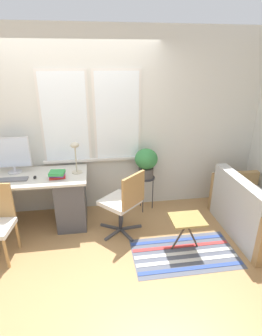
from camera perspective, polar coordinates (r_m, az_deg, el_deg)
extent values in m
plane|color=tan|center=(3.81, -11.33, -14.11)|extent=(14.00, 14.00, 0.00)
cube|color=silver|center=(3.97, -12.40, 8.92)|extent=(9.00, 0.06, 2.70)
cube|color=silver|center=(3.91, -14.19, 10.51)|extent=(0.70, 0.02, 1.33)
cube|color=white|center=(3.90, -14.21, 10.48)|extent=(0.63, 0.01, 1.26)
cube|color=silver|center=(3.91, -2.99, 11.14)|extent=(0.70, 0.02, 1.33)
cube|color=white|center=(3.90, -2.98, 11.11)|extent=(0.63, 0.01, 1.26)
cube|color=silver|center=(4.08, -8.08, 1.92)|extent=(1.50, 0.11, 0.04)
cube|color=beige|center=(3.87, -23.26, -2.00)|extent=(1.83, 0.71, 0.03)
cube|color=#4C4C51|center=(3.92, -12.81, -6.69)|extent=(0.40, 0.63, 0.74)
cylinder|color=silver|center=(4.03, -23.92, -0.79)|extent=(0.19, 0.19, 0.02)
cylinder|color=silver|center=(4.02, -24.03, -0.16)|extent=(0.04, 0.04, 0.08)
cube|color=silver|center=(3.94, -24.55, 3.09)|extent=(0.49, 0.02, 0.42)
cube|color=silver|center=(3.93, -24.60, 3.02)|extent=(0.47, 0.01, 0.40)
cube|color=slate|center=(3.79, -24.37, -2.31)|extent=(0.38, 0.13, 0.02)
ellipsoid|color=black|center=(3.73, -20.20, -1.89)|extent=(0.04, 0.07, 0.03)
cylinder|color=#BCB299|center=(3.77, -11.68, -0.86)|extent=(0.14, 0.14, 0.01)
cylinder|color=#BCB299|center=(3.70, -11.90, 1.84)|extent=(0.02, 0.02, 0.37)
ellipsoid|color=#BCB299|center=(3.63, -12.16, 4.89)|extent=(0.12, 0.12, 0.08)
cube|color=red|center=(3.65, -15.72, -1.93)|extent=(0.22, 0.13, 0.03)
cube|color=purple|center=(3.65, -15.75, -1.42)|extent=(0.20, 0.15, 0.03)
cube|color=green|center=(3.62, -15.83, -1.02)|extent=(0.21, 0.19, 0.04)
cylinder|color=#B2844C|center=(3.44, -25.54, -16.33)|extent=(0.04, 0.04, 0.42)
cylinder|color=#B2844C|center=(3.70, -23.46, -13.01)|extent=(0.04, 0.04, 0.42)
cube|color=#47474C|center=(3.74, -3.94, -14.22)|extent=(0.25, 0.24, 0.03)
cube|color=#47474C|center=(3.72, -1.05, -14.33)|extent=(0.16, 0.30, 0.03)
cube|color=#47474C|center=(3.86, -0.02, -12.82)|extent=(0.31, 0.07, 0.03)
cube|color=#47474C|center=(3.95, -2.12, -11.85)|extent=(0.10, 0.31, 0.03)
cube|color=#47474C|center=(3.88, -4.49, -12.66)|extent=(0.29, 0.18, 0.03)
cylinder|color=#333338|center=(3.71, -2.38, -10.42)|extent=(0.04, 0.04, 0.41)
cube|color=silver|center=(3.59, -2.44, -7.29)|extent=(0.64, 0.63, 0.06)
cube|color=#B2844C|center=(3.34, 0.53, -4.89)|extent=(0.34, 0.31, 0.43)
cube|color=beige|center=(4.08, 25.31, -9.92)|extent=(0.75, 1.16, 0.41)
cube|color=beige|center=(3.73, 22.54, -5.22)|extent=(0.16, 1.16, 0.41)
cube|color=#A87F4C|center=(4.48, 21.34, -4.66)|extent=(0.75, 0.09, 0.64)
cylinder|color=#333338|center=(4.07, 3.24, -2.11)|extent=(0.28, 0.28, 0.02)
cylinder|color=#333338|center=(4.22, 4.74, -5.51)|extent=(0.01, 0.01, 0.55)
cylinder|color=#333338|center=(4.27, 2.11, -5.05)|extent=(0.01, 0.01, 0.55)
cylinder|color=#333338|center=(4.09, 2.63, -6.35)|extent=(0.01, 0.01, 0.55)
cylinder|color=#514C47|center=(4.03, 3.27, -0.99)|extent=(0.23, 0.23, 0.15)
ellipsoid|color=#388442|center=(3.95, 3.34, 1.99)|extent=(0.35, 0.35, 0.31)
cube|color=#565B6B|center=(3.51, 11.53, -17.73)|extent=(1.29, 0.72, 0.01)
cube|color=#334C99|center=(3.33, 13.10, -20.47)|extent=(1.27, 0.06, 0.00)
cube|color=white|center=(3.42, 12.29, -19.04)|extent=(1.27, 0.06, 0.00)
cube|color=white|center=(3.51, 11.53, -17.68)|extent=(1.27, 0.06, 0.00)
cube|color=#C63838|center=(3.60, 10.82, -16.38)|extent=(1.27, 0.06, 0.00)
cube|color=#334C99|center=(3.70, 10.16, -15.15)|extent=(1.27, 0.06, 0.00)
cube|color=olive|center=(3.35, 12.16, -10.86)|extent=(0.41, 0.35, 0.02)
cylinder|color=#4C3D2D|center=(3.45, 10.70, -14.08)|extent=(0.22, 0.02, 0.43)
cylinder|color=#4C3D2D|center=(3.50, 12.99, -13.76)|extent=(0.22, 0.02, 0.43)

